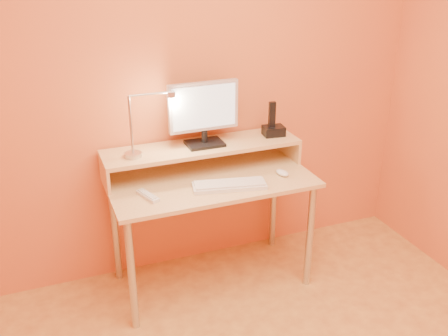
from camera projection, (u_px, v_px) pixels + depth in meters
name	position (u px, v px, depth m)	size (l,w,h in m)	color
wall_back	(192.00, 78.00, 3.04)	(3.00, 0.04, 2.50)	orange
desk_leg_fl	(132.00, 275.00, 2.73)	(0.04, 0.04, 0.69)	#B8B8BB
desk_leg_fr	(310.00, 236.00, 3.10)	(0.04, 0.04, 0.69)	#B8B8BB
desk_leg_bl	(115.00, 231.00, 3.16)	(0.04, 0.04, 0.69)	#B8B8BB
desk_leg_br	(273.00, 201.00, 3.53)	(0.04, 0.04, 0.69)	#B8B8BB
desk_lower	(211.00, 181.00, 2.99)	(1.20, 0.60, 0.03)	#EEBE8E
shelf_riser_left	(104.00, 174.00, 2.88)	(0.02, 0.30, 0.14)	#EEBE8E
shelf_riser_right	(289.00, 147.00, 3.28)	(0.02, 0.30, 0.14)	#EEBE8E
desk_shelf	(202.00, 147.00, 3.05)	(1.20, 0.30, 0.03)	#EEBE8E
monitor_foot	(205.00, 143.00, 3.05)	(0.22, 0.16, 0.02)	black
monitor_neck	(205.00, 137.00, 3.03)	(0.04, 0.04, 0.07)	black
monitor_panel	(203.00, 106.00, 2.96)	(0.43, 0.04, 0.29)	silver
monitor_back	(202.00, 105.00, 2.98)	(0.38, 0.01, 0.25)	black
monitor_screen	(205.00, 107.00, 2.95)	(0.39, 0.00, 0.25)	silver
lamp_base	(133.00, 155.00, 2.87)	(0.10, 0.10, 0.03)	#B8B8BB
lamp_post	(131.00, 125.00, 2.80)	(0.01, 0.01, 0.33)	#B8B8BB
lamp_arm	(150.00, 94.00, 2.77)	(0.01, 0.01, 0.24)	#B8B8BB
lamp_head	(172.00, 94.00, 2.82)	(0.04, 0.04, 0.03)	#B8B8BB
lamp_bulb	(172.00, 97.00, 2.83)	(0.03, 0.03, 0.00)	#FFEAC6
phone_dock	(274.00, 131.00, 3.19)	(0.13, 0.10, 0.06)	black
phone_handset	(272.00, 114.00, 3.14)	(0.04, 0.03, 0.16)	black
phone_led	(284.00, 132.00, 3.16)	(0.01, 0.00, 0.04)	blue
keyboard	(229.00, 186.00, 2.87)	(0.42, 0.13, 0.02)	silver
mouse	(282.00, 173.00, 3.02)	(0.06, 0.10, 0.03)	white
remote_control	(148.00, 196.00, 2.76)	(0.05, 0.17, 0.02)	silver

